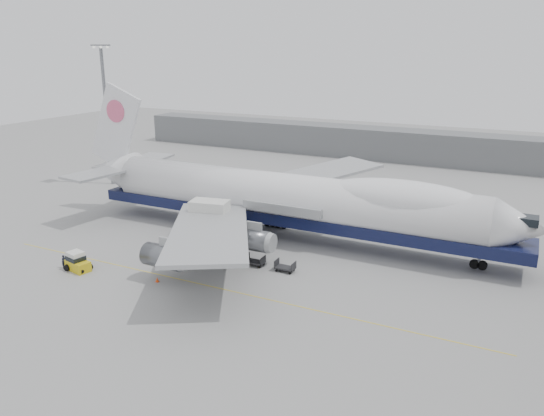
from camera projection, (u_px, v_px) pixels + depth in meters
The scene contains 14 objects.
ground at pixel (243, 268), 62.76m from camera, with size 260.00×260.00×0.00m, color gray.
apron_line at pixel (216, 288), 57.62m from camera, with size 60.00×0.15×0.01m, color gold.
hangar at pixel (350, 141), 125.95m from camera, with size 110.00×8.00×7.00m, color slate.
floodlight_mast at pixel (106, 108), 96.97m from camera, with size 2.40×2.40×25.43m.
airliner at pixel (290, 198), 71.12m from camera, with size 67.00×55.30×19.98m.
catering_truck at pixel (210, 221), 68.75m from camera, with size 5.61×4.31×6.15m.
baggage_tug at pixel (77, 262), 61.86m from camera, with size 3.33×2.25×2.23m.
ground_worker at pixel (64, 262), 62.51m from camera, with size 0.58×0.38×1.60m, color black.
traffic_cone at pixel (157, 279), 58.98m from camera, with size 0.38×0.38×0.57m.
dolly_0 at pixel (173, 245), 68.40m from camera, with size 2.30×1.35×1.30m.
dolly_1 at pixel (199, 250), 66.71m from camera, with size 2.30×1.35×1.30m.
dolly_2 at pixel (226, 256), 65.02m from camera, with size 2.30×1.35×1.30m.
dolly_3 at pixel (255, 261), 63.33m from camera, with size 2.30×1.35×1.30m.
dolly_4 at pixel (285, 267), 61.64m from camera, with size 2.30×1.35×1.30m.
Camera 1 is at (28.80, -50.38, 25.17)m, focal length 35.00 mm.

